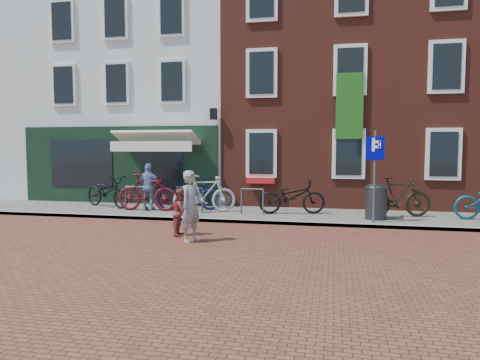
% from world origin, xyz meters
% --- Properties ---
extents(ground, '(80.00, 80.00, 0.00)m').
position_xyz_m(ground, '(0.00, 0.00, 0.00)').
color(ground, brown).
extents(sidewalk, '(24.00, 3.00, 0.10)m').
position_xyz_m(sidewalk, '(1.00, 1.50, 0.05)').
color(sidewalk, slate).
rests_on(sidewalk, ground).
extents(building_stucco, '(8.00, 8.00, 9.00)m').
position_xyz_m(building_stucco, '(-5.00, 7.00, 4.50)').
color(building_stucco, silver).
rests_on(building_stucco, ground).
extents(building_brick_mid, '(6.00, 8.00, 10.00)m').
position_xyz_m(building_brick_mid, '(2.00, 7.00, 5.00)').
color(building_brick_mid, maroon).
rests_on(building_brick_mid, ground).
extents(building_brick_right, '(6.00, 8.00, 10.00)m').
position_xyz_m(building_brick_right, '(8.00, 7.00, 5.00)').
color(building_brick_right, maroon).
rests_on(building_brick_right, ground).
extents(filler_left, '(7.00, 8.00, 9.00)m').
position_xyz_m(filler_left, '(-12.50, 7.00, 4.50)').
color(filler_left, silver).
rests_on(filler_left, ground).
extents(litter_bin, '(0.62, 0.62, 1.14)m').
position_xyz_m(litter_bin, '(4.26, 1.00, 0.69)').
color(litter_bin, '#2E2E30').
rests_on(litter_bin, sidewalk).
extents(parking_sign, '(0.50, 0.08, 2.60)m').
position_xyz_m(parking_sign, '(4.14, 0.37, 1.80)').
color(parking_sign, '#4C4C4F').
rests_on(parking_sign, sidewalk).
extents(woman, '(0.61, 0.73, 1.69)m').
position_xyz_m(woman, '(-0.25, -2.68, 0.85)').
color(woman, gray).
rests_on(woman, ground).
extents(boy, '(0.51, 0.63, 1.20)m').
position_xyz_m(boy, '(-0.74, -2.00, 0.60)').
color(boy, brown).
rests_on(boy, ground).
extents(cafe_person, '(0.96, 0.48, 1.59)m').
position_xyz_m(cafe_person, '(-3.06, 1.32, 0.89)').
color(cafe_person, '#7491BB').
rests_on(cafe_person, sidewalk).
extents(bicycle_0, '(2.23, 1.47, 1.11)m').
position_xyz_m(bicycle_0, '(-4.81, 1.73, 0.65)').
color(bicycle_0, black).
rests_on(bicycle_0, sidewalk).
extents(bicycle_1, '(2.07, 0.67, 1.23)m').
position_xyz_m(bicycle_1, '(-3.07, 1.21, 0.72)').
color(bicycle_1, '#510B15').
rests_on(bicycle_1, sidewalk).
extents(bicycle_2, '(2.22, 1.21, 1.11)m').
position_xyz_m(bicycle_2, '(-1.76, 1.67, 0.65)').
color(bicycle_2, '#0F134E').
rests_on(bicycle_2, sidewalk).
extents(bicycle_3, '(2.10, 1.39, 1.23)m').
position_xyz_m(bicycle_3, '(-1.07, 1.20, 0.72)').
color(bicycle_3, '#B1B1B4').
rests_on(bicycle_3, sidewalk).
extents(bicycle_4, '(2.22, 1.19, 1.11)m').
position_xyz_m(bicycle_4, '(1.72, 1.54, 0.65)').
color(bicycle_4, black).
rests_on(bicycle_4, sidewalk).
extents(bicycle_5, '(2.13, 1.13, 1.23)m').
position_xyz_m(bicycle_5, '(4.94, 1.54, 0.72)').
color(bicycle_5, black).
rests_on(bicycle_5, sidewalk).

